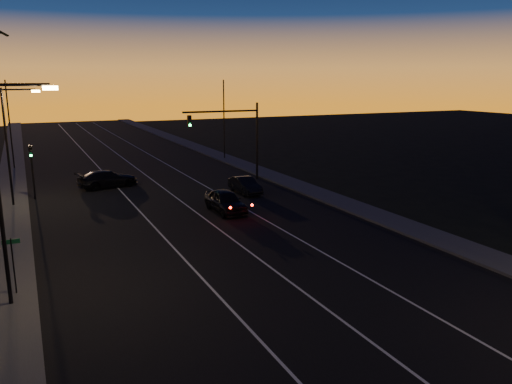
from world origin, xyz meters
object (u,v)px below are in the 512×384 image
cross_car (108,179)px  lead_car (226,201)px  signal_mast (233,128)px  right_car (245,185)px

cross_car → lead_car: bearing=-62.7°
signal_mast → right_car: signal_mast is taller
signal_mast → lead_car: signal_mast is taller
signal_mast → lead_car: 11.64m
signal_mast → cross_car: 11.72m
signal_mast → cross_car: bearing=169.7°
right_car → cross_car: 11.99m
signal_mast → lead_car: size_ratio=1.40×
signal_mast → cross_car: (-10.82, 1.97, -4.03)m
lead_car → right_car: bearing=53.1°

